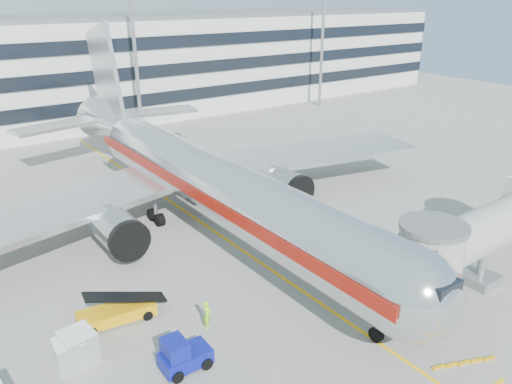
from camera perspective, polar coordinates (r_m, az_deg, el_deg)
ground at (r=35.30m, az=3.58°, el=-10.09°), size 180.00×180.00×0.00m
lead_in_line at (r=42.47m, az=-5.05°, el=-4.31°), size 0.25×70.00×0.01m
main_jet at (r=42.20m, az=-6.46°, el=1.70°), size 50.95×48.70×16.06m
jet_bridge at (r=37.89m, az=26.24°, el=-3.51°), size 17.80×4.50×7.00m
terminal at (r=83.84m, az=-23.03°, el=12.67°), size 150.00×24.25×15.60m
light_mast_centre at (r=70.54m, az=-13.93°, el=18.12°), size 2.40×1.20×25.45m
light_mast_east at (r=89.42m, az=7.71°, el=19.17°), size 2.40×1.20×25.45m
belt_loader at (r=32.18m, az=-15.65°, el=-13.06°), size 4.94×2.27×2.31m
baggage_tug at (r=27.88m, az=-8.42°, el=-18.00°), size 2.69×1.76×1.99m
cargo_container_right at (r=29.70m, az=-19.65°, el=-16.29°), size 1.87×1.87×1.80m
cargo_container_front at (r=29.59m, az=-20.54°, el=-16.85°), size 1.54×1.54×1.59m
ramp_worker at (r=30.56m, az=-5.60°, el=-13.76°), size 0.75×0.77×1.78m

